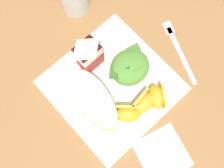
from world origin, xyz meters
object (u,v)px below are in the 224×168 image
(green_salad_pile, at_px, (130,67))
(orange_wedge_front, at_px, (128,114))
(milk_carton, at_px, (87,54))
(paper_napkin, at_px, (162,154))
(orange_wedge_rear, at_px, (157,96))
(white_plate, at_px, (112,86))
(metal_fork, at_px, (177,47))
(cheesy_pizza_bread, at_px, (93,98))
(orange_wedge_middle, at_px, (144,102))

(green_salad_pile, bearing_deg, orange_wedge_front, -136.15)
(milk_carton, relative_size, paper_napkin, 1.00)
(orange_wedge_rear, bearing_deg, paper_napkin, -126.62)
(white_plate, xyz_separation_m, milk_carton, (-0.00, 0.08, 0.07))
(milk_carton, relative_size, metal_fork, 0.61)
(cheesy_pizza_bread, xyz_separation_m, green_salad_pile, (0.12, -0.01, 0.00))
(white_plate, xyz_separation_m, cheesy_pizza_bread, (-0.06, 0.00, 0.03))
(metal_fork, bearing_deg, paper_napkin, -143.71)
(green_salad_pile, bearing_deg, cheesy_pizza_bread, 177.49)
(white_plate, xyz_separation_m, paper_napkin, (-0.02, -0.20, -0.01))
(paper_napkin, bearing_deg, white_plate, 83.41)
(orange_wedge_middle, relative_size, orange_wedge_rear, 0.91)
(metal_fork, bearing_deg, green_salad_pile, 165.10)
(white_plate, xyz_separation_m, orange_wedge_middle, (0.02, -0.09, 0.03))
(cheesy_pizza_bread, relative_size, orange_wedge_rear, 2.58)
(paper_napkin, distance_m, metal_fork, 0.28)
(paper_napkin, bearing_deg, green_salad_pile, 67.76)
(cheesy_pizza_bread, xyz_separation_m, metal_fork, (0.26, -0.04, -0.03))
(white_plate, distance_m, metal_fork, 0.20)
(white_plate, distance_m, milk_carton, 0.11)
(white_plate, bearing_deg, orange_wedge_middle, -74.14)
(white_plate, bearing_deg, green_salad_pile, -0.58)
(white_plate, relative_size, paper_napkin, 2.55)
(cheesy_pizza_bread, relative_size, orange_wedge_middle, 2.82)
(orange_wedge_rear, bearing_deg, white_plate, 120.30)
(orange_wedge_middle, bearing_deg, white_plate, 105.86)
(orange_wedge_rear, xyz_separation_m, paper_napkin, (-0.08, -0.11, -0.03))
(milk_carton, height_order, metal_fork, milk_carton)
(green_salad_pile, height_order, orange_wedge_front, green_salad_pile)
(milk_carton, distance_m, metal_fork, 0.25)
(cheesy_pizza_bread, xyz_separation_m, orange_wedge_front, (0.04, -0.08, 0.00))
(milk_carton, bearing_deg, orange_wedge_middle, -80.91)
(orange_wedge_front, xyz_separation_m, paper_napkin, (-0.00, -0.12, -0.03))
(orange_wedge_middle, bearing_deg, orange_wedge_front, 171.39)
(milk_carton, height_order, orange_wedge_front, milk_carton)
(orange_wedge_rear, bearing_deg, metal_fork, 21.72)
(cheesy_pizza_bread, xyz_separation_m, paper_napkin, (0.03, -0.21, -0.03))
(orange_wedge_front, bearing_deg, orange_wedge_rear, -12.08)
(orange_wedge_front, height_order, metal_fork, orange_wedge_front)
(green_salad_pile, relative_size, orange_wedge_front, 1.68)
(white_plate, distance_m, orange_wedge_rear, 0.11)
(cheesy_pizza_bread, relative_size, green_salad_pile, 1.58)
(orange_wedge_middle, bearing_deg, orange_wedge_rear, -17.08)
(green_salad_pile, xyz_separation_m, paper_napkin, (-0.08, -0.20, -0.03))
(milk_carton, distance_m, orange_wedge_middle, 0.17)
(orange_wedge_front, height_order, paper_napkin, orange_wedge_front)
(orange_wedge_front, relative_size, paper_napkin, 0.62)
(green_salad_pile, height_order, orange_wedge_middle, green_salad_pile)
(metal_fork, bearing_deg, white_plate, 169.21)
(white_plate, relative_size, green_salad_pile, 2.45)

